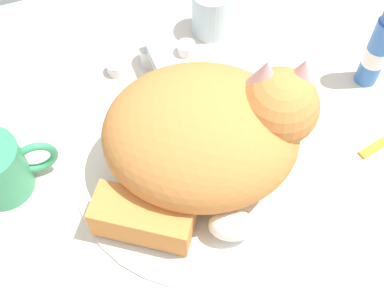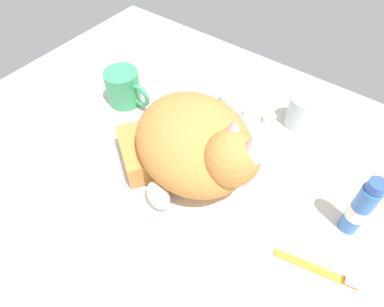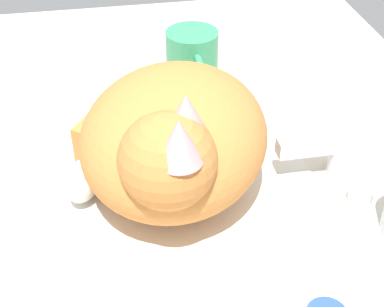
# 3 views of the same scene
# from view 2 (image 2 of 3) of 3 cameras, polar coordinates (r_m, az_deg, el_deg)

# --- Properties ---
(ground_plane) EXTENTS (1.10, 0.83, 0.03)m
(ground_plane) POSITION_cam_2_polar(r_m,az_deg,el_deg) (0.68, 0.27, -3.22)
(ground_plane) COLOR beige
(sink_basin) EXTENTS (0.33, 0.33, 0.01)m
(sink_basin) POSITION_cam_2_polar(r_m,az_deg,el_deg) (0.66, 0.28, -2.24)
(sink_basin) COLOR silver
(sink_basin) RESTS_ON ground_plane
(faucet) EXTENTS (0.14, 0.10, 0.05)m
(faucet) POSITION_cam_2_polar(r_m,az_deg,el_deg) (0.76, 8.89, 7.78)
(faucet) COLOR silver
(faucet) RESTS_ON ground_plane
(cat) EXTENTS (0.31, 0.27, 0.17)m
(cat) POSITION_cam_2_polar(r_m,az_deg,el_deg) (0.60, 0.63, 1.47)
(cat) COLOR #D17F3D
(cat) RESTS_ON sink_basin
(coffee_mug) EXTENTS (0.12, 0.08, 0.08)m
(coffee_mug) POSITION_cam_2_polar(r_m,az_deg,el_deg) (0.79, -11.37, 10.81)
(coffee_mug) COLOR #389966
(coffee_mug) RESTS_ON ground_plane
(rinse_cup) EXTENTS (0.06, 0.06, 0.07)m
(rinse_cup) POSITION_cam_2_polar(r_m,az_deg,el_deg) (0.76, 17.99, 6.74)
(rinse_cup) COLOR silver
(rinse_cup) RESTS_ON ground_plane
(toothpaste_bottle) EXTENTS (0.03, 0.03, 0.13)m
(toothpaste_bottle) POSITION_cam_2_polar(r_m,az_deg,el_deg) (0.60, 26.50, -8.26)
(toothpaste_bottle) COLOR #3870C6
(toothpaste_bottle) RESTS_ON ground_plane
(toothbrush) EXTENTS (0.13, 0.04, 0.02)m
(toothbrush) POSITION_cam_2_polar(r_m,az_deg,el_deg) (0.59, 21.02, -17.92)
(toothbrush) COLOR orange
(toothbrush) RESTS_ON ground_plane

